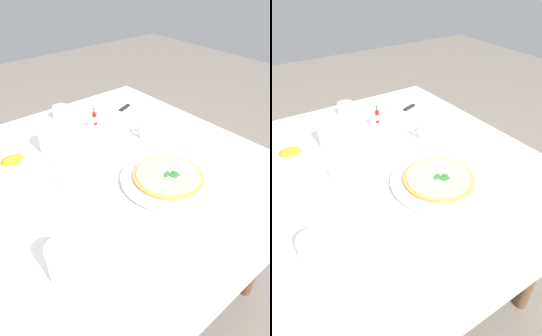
# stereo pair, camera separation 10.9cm
# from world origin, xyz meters

# --- Properties ---
(ground_plane) EXTENTS (8.00, 8.00, 0.00)m
(ground_plane) POSITION_xyz_m (0.00, 0.00, 0.00)
(ground_plane) COLOR slate
(dining_table) EXTENTS (1.14, 1.14, 0.75)m
(dining_table) POSITION_xyz_m (0.00, 0.00, 0.62)
(dining_table) COLOR white
(dining_table) RESTS_ON ground_plane
(pizza_plate) EXTENTS (0.33, 0.33, 0.02)m
(pizza_plate) POSITION_xyz_m (0.11, -0.23, 0.76)
(pizza_plate) COLOR white
(pizza_plate) RESTS_ON dining_table
(pizza) EXTENTS (0.25, 0.25, 0.02)m
(pizza) POSITION_xyz_m (0.11, -0.23, 0.77)
(pizza) COLOR #C68E47
(pizza) RESTS_ON pizza_plate
(coffee_cup_far_right) EXTENTS (0.13, 0.13, 0.06)m
(coffee_cup_far_right) POSITION_xyz_m (0.06, 0.44, 0.78)
(coffee_cup_far_right) COLOR white
(coffee_cup_far_right) RESTS_ON dining_table
(coffee_cup_near_right) EXTENTS (0.13, 0.13, 0.07)m
(coffee_cup_near_right) POSITION_xyz_m (0.26, 0.04, 0.78)
(coffee_cup_near_right) COLOR white
(coffee_cup_near_right) RESTS_ON dining_table
(water_glass_far_left) EXTENTS (0.07, 0.07, 0.11)m
(water_glass_far_left) POSITION_xyz_m (-0.36, -0.33, 0.80)
(water_glass_far_left) COLOR white
(water_glass_far_left) RESTS_ON dining_table
(water_glass_left_edge) EXTENTS (0.07, 0.07, 0.12)m
(water_glass_left_edge) POSITION_xyz_m (-0.11, 0.21, 0.80)
(water_glass_left_edge) COLOR white
(water_glass_left_edge) RESTS_ON dining_table
(napkin_folded) EXTENTS (0.25, 0.19, 0.02)m
(napkin_folded) POSITION_xyz_m (0.38, 0.32, 0.76)
(napkin_folded) COLOR white
(napkin_folded) RESTS_ON dining_table
(dinner_knife) EXTENTS (0.19, 0.08, 0.01)m
(dinner_knife) POSITION_xyz_m (0.38, 0.32, 0.77)
(dinner_knife) COLOR silver
(dinner_knife) RESTS_ON napkin_folded
(citrus_bowl) EXTENTS (0.15, 0.15, 0.07)m
(citrus_bowl) POSITION_xyz_m (-0.28, 0.18, 0.77)
(citrus_bowl) COLOR white
(citrus_bowl) RESTS_ON dining_table
(hot_sauce_bottle) EXTENTS (0.02, 0.02, 0.08)m
(hot_sauce_bottle) POSITION_xyz_m (0.15, 0.29, 0.78)
(hot_sauce_bottle) COLOR #B7140F
(hot_sauce_bottle) RESTS_ON dining_table
(salt_shaker) EXTENTS (0.03, 0.03, 0.06)m
(salt_shaker) POSITION_xyz_m (0.18, 0.30, 0.77)
(salt_shaker) COLOR white
(salt_shaker) RESTS_ON dining_table
(pepper_shaker) EXTENTS (0.03, 0.03, 0.06)m
(pepper_shaker) POSITION_xyz_m (0.13, 0.28, 0.77)
(pepper_shaker) COLOR white
(pepper_shaker) RESTS_ON dining_table
(menu_card) EXTENTS (0.01, 0.09, 0.06)m
(menu_card) POSITION_xyz_m (-0.19, 0.01, 0.78)
(menu_card) COLOR white
(menu_card) RESTS_ON dining_table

